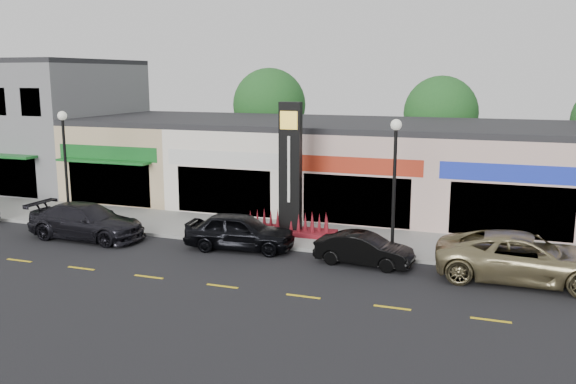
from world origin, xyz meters
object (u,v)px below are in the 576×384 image
(lamp_west_near, at_px, (65,156))
(car_gold_suv, at_px, (524,258))
(lamp_east_near, at_px, (395,173))
(car_dark_sedan, at_px, (87,221))
(car_black_conv, at_px, (364,249))
(car_black_sedan, at_px, (240,231))
(pylon_sign, at_px, (290,188))

(lamp_west_near, distance_m, car_gold_suv, 21.19)
(lamp_east_near, bearing_deg, lamp_west_near, 180.00)
(car_dark_sedan, bearing_deg, car_black_conv, -87.61)
(car_black_sedan, height_order, car_gold_suv, car_gold_suv)
(car_black_sedan, xyz_separation_m, car_black_conv, (5.45, -0.36, -0.17))
(lamp_west_near, distance_m, car_black_conv, 15.47)
(lamp_east_near, bearing_deg, car_gold_suv, -14.53)
(car_black_conv, xyz_separation_m, car_gold_suv, (5.84, 0.10, 0.23))
(car_dark_sedan, distance_m, car_black_conv, 12.71)
(lamp_east_near, bearing_deg, car_black_sedan, -170.68)
(car_black_conv, bearing_deg, car_black_sedan, 91.44)
(car_black_conv, bearing_deg, lamp_east_near, -26.30)
(lamp_east_near, height_order, car_black_conv, lamp_east_near)
(lamp_west_near, bearing_deg, car_black_conv, -5.26)
(car_black_sedan, relative_size, car_black_conv, 1.22)
(pylon_sign, distance_m, car_black_conv, 5.43)
(car_dark_sedan, distance_m, car_gold_suv, 18.55)
(car_black_conv, bearing_deg, car_gold_suv, -83.79)
(car_black_conv, bearing_deg, car_dark_sedan, 96.97)
(car_dark_sedan, xyz_separation_m, car_black_sedan, (7.25, 0.75, -0.00))
(pylon_sign, distance_m, car_black_sedan, 3.37)
(lamp_west_near, bearing_deg, pylon_sign, 8.77)
(lamp_west_near, height_order, car_dark_sedan, lamp_west_near)
(car_black_sedan, bearing_deg, pylon_sign, -31.59)
(lamp_west_near, xyz_separation_m, car_black_sedan, (9.69, -1.04, -2.68))
(lamp_east_near, distance_m, car_gold_suv, 5.77)
(lamp_east_near, relative_size, car_black_sedan, 1.17)
(lamp_east_near, height_order, pylon_sign, pylon_sign)
(pylon_sign, bearing_deg, car_black_sedan, -115.55)
(lamp_west_near, height_order, lamp_east_near, same)
(car_dark_sedan, relative_size, car_black_sedan, 1.18)
(lamp_east_near, height_order, car_gold_suv, lamp_east_near)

